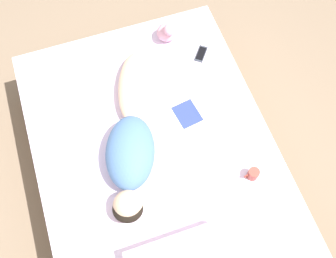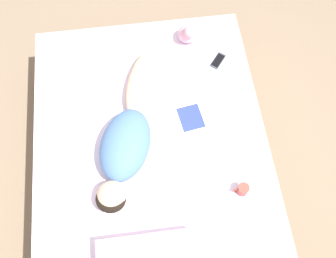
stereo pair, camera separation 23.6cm
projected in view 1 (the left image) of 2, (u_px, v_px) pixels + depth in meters
name	position (u px, v px, depth m)	size (l,w,h in m)	color
ground_plane	(157.00, 175.00, 3.27)	(12.00, 12.00, 0.00)	#7A6651
bed	(156.00, 163.00, 3.01)	(1.71, 2.26, 0.57)	tan
person	(131.00, 140.00, 2.67)	(0.62, 1.30, 0.23)	#DBB28E
open_magazine	(202.00, 107.00, 2.89)	(0.55, 0.36, 0.01)	silver
coffee_mug	(253.00, 174.00, 2.63)	(0.10, 0.07, 0.09)	#993D33
cell_phone	(201.00, 54.00, 3.09)	(0.15, 0.16, 0.01)	#333842
plush_toy	(168.00, 32.00, 3.08)	(0.17, 0.18, 0.22)	#DB9EB2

